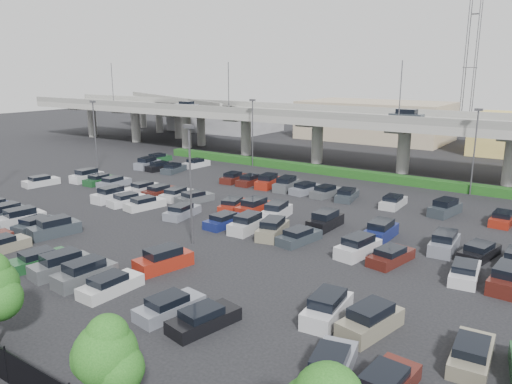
# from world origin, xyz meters

# --- Properties ---
(ground) EXTENTS (280.00, 280.00, 0.00)m
(ground) POSITION_xyz_m (0.00, 0.00, 0.00)
(ground) COLOR black
(overpass) EXTENTS (150.00, 13.00, 15.80)m
(overpass) POSITION_xyz_m (-0.21, 31.97, 6.97)
(overpass) COLOR gray
(overpass) RESTS_ON ground
(on_ramp) EXTENTS (50.93, 30.13, 8.80)m
(on_ramp) POSITION_xyz_m (-52.10, 43.05, 6.86)
(on_ramp) COLOR gray
(on_ramp) RESTS_ON ground
(hedge) EXTENTS (66.00, 1.60, 1.10)m
(hedge) POSITION_xyz_m (0.00, 25.00, 0.55)
(hedge) COLOR #113D14
(hedge) RESTS_ON ground
(parked_cars) EXTENTS (63.01, 41.63, 1.67)m
(parked_cars) POSITION_xyz_m (-0.61, -3.29, 0.62)
(parked_cars) COLOR slate
(parked_cars) RESTS_ON ground
(light_poles) EXTENTS (66.90, 48.38, 10.30)m
(light_poles) POSITION_xyz_m (-4.13, 2.00, 6.24)
(light_poles) COLOR #4D4D52
(light_poles) RESTS_ON ground
(distant_buildings) EXTENTS (138.00, 24.00, 9.00)m
(distant_buildings) POSITION_xyz_m (12.38, 61.81, 3.74)
(distant_buildings) COLOR slate
(distant_buildings) RESTS_ON ground
(comm_tower) EXTENTS (2.40, 2.40, 30.00)m
(comm_tower) POSITION_xyz_m (4.00, 74.00, 15.61)
(comm_tower) COLOR #4D4D52
(comm_tower) RESTS_ON ground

